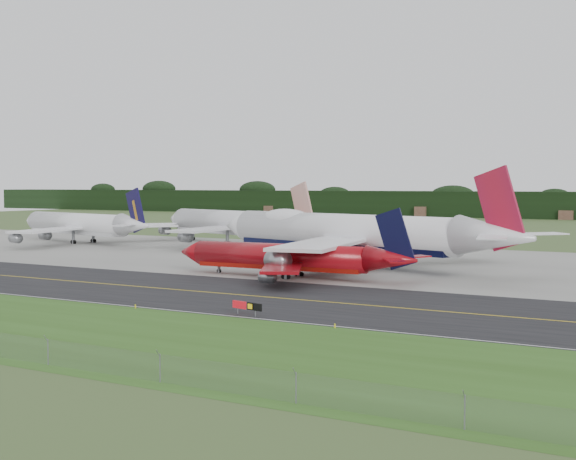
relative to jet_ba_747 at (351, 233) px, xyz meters
The scene contains 14 objects.
ground 39.81m from the jet_ba_747, 97.23° to the right, with size 600.00×600.00×0.00m, color #344F25.
grass_verge 74.43m from the jet_ba_747, 93.83° to the right, with size 400.00×30.00×0.01m, color #2B5017.
taxiway 43.73m from the jet_ba_747, 96.57° to the right, with size 400.00×32.00×0.02m, color black.
apron 14.39m from the jet_ba_747, 112.43° to the left, with size 400.00×78.00×0.01m, color slate.
taxiway_centreline 43.73m from the jet_ba_747, 96.57° to the right, with size 400.00×0.40×0.00m, color gold.
taxiway_edge_line 59.04m from the jet_ba_747, 94.84° to the right, with size 400.00×0.25×0.00m, color silver.
horizon_treeline 234.81m from the jet_ba_747, 91.21° to the left, with size 700.00×25.00×12.00m.
jet_ba_747 is the anchor object (origin of this frame).
jet_red_737 21.83m from the jet_ba_747, 90.92° to the right, with size 43.26×35.34×11.70m.
jet_navy_gold 87.45m from the jet_ba_747, 167.84° to the left, with size 55.68×47.64×14.49m.
jet_star_tail 59.16m from the jet_ba_747, 144.46° to the left, with size 58.78×47.79×15.93m.
taxiway_sign 58.86m from the jet_ba_747, 76.51° to the right, with size 4.59×1.14×1.55m.
edge_marker_center 59.81m from the jet_ba_747, 90.99° to the right, with size 0.16×0.16×0.50m, color yellow.
edge_marker_right 65.35m from the jet_ba_747, 66.12° to the right, with size 0.16×0.16×0.50m, color yellow.
Camera 1 is at (68.85, -95.88, 15.21)m, focal length 50.00 mm.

